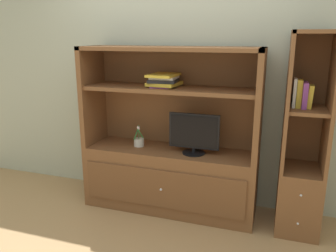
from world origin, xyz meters
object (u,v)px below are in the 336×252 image
media_console (170,161)px  potted_plant (139,141)px  upright_book_row (303,95)px  magazine_stack (164,80)px  bookshelf_tall (301,166)px  tv_monitor (194,134)px

media_console → potted_plant: 0.37m
potted_plant → upright_book_row: size_ratio=0.91×
magazine_stack → bookshelf_tall: size_ratio=0.20×
media_console → bookshelf_tall: 1.22m
potted_plant → upright_book_row: 1.59m
media_console → tv_monitor: bearing=-10.5°
magazine_stack → upright_book_row: 1.22m
media_console → upright_book_row: bearing=-0.4°
bookshelf_tall → media_console: bearing=-179.8°
media_console → tv_monitor: media_console is taller
potted_plant → bookshelf_tall: 1.54m
tv_monitor → upright_book_row: size_ratio=1.97×
media_console → bookshelf_tall: bookshelf_tall is taller
potted_plant → bookshelf_tall: bearing=0.3°
bookshelf_tall → potted_plant: bearing=-179.7°
bookshelf_tall → upright_book_row: bookshelf_tall is taller
tv_monitor → media_console: bearing=169.5°
potted_plant → magazine_stack: 0.68m
potted_plant → magazine_stack: size_ratio=0.65×
potted_plant → bookshelf_tall: bookshelf_tall is taller
potted_plant → tv_monitor: bearing=-4.2°
potted_plant → bookshelf_tall: (1.54, 0.01, -0.08)m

